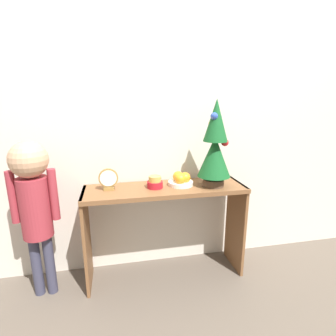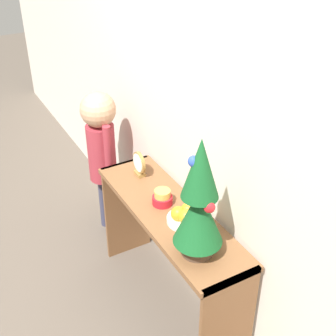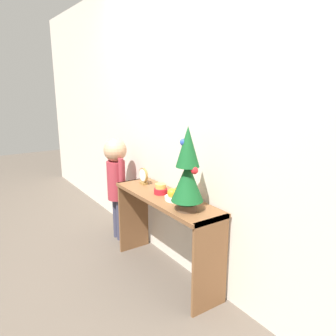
% 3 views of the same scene
% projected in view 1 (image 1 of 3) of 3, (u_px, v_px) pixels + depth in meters
% --- Properties ---
extents(ground_plane, '(12.00, 12.00, 0.00)m').
position_uv_depth(ground_plane, '(170.00, 288.00, 1.81)').
color(ground_plane, brown).
extents(back_wall, '(7.00, 0.05, 2.50)m').
position_uv_depth(back_wall, '(159.00, 101.00, 1.85)').
color(back_wall, beige).
rests_on(back_wall, ground_plane).
extents(console_table, '(1.11, 0.33, 0.68)m').
position_uv_depth(console_table, '(165.00, 208.00, 1.83)').
color(console_table, brown).
rests_on(console_table, ground_plane).
extents(mini_tree, '(0.22, 0.22, 0.59)m').
position_uv_depth(mini_tree, '(215.00, 146.00, 1.74)').
color(mini_tree, '#4C3828').
rests_on(mini_tree, console_table).
extents(fruit_bowl, '(0.17, 0.17, 0.09)m').
position_uv_depth(fruit_bowl, '(181.00, 180.00, 1.82)').
color(fruit_bowl, silver).
rests_on(fruit_bowl, console_table).
extents(singing_bowl, '(0.11, 0.11, 0.08)m').
position_uv_depth(singing_bowl, '(155.00, 183.00, 1.77)').
color(singing_bowl, '#AD1923').
rests_on(singing_bowl, console_table).
extents(desk_clock, '(0.13, 0.04, 0.15)m').
position_uv_depth(desk_clock, '(108.00, 180.00, 1.72)').
color(desk_clock, olive).
rests_on(desk_clock, console_table).
extents(child_figure, '(0.28, 0.22, 1.03)m').
position_uv_depth(child_figure, '(34.00, 196.00, 1.60)').
color(child_figure, '#38384C').
rests_on(child_figure, ground_plane).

